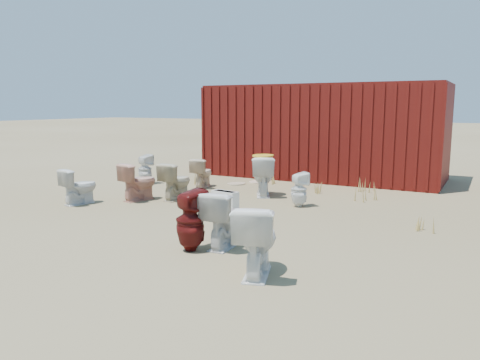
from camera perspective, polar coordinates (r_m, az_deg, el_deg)
The scene contains 22 objects.
ground at distance 8.00m, azimuth -2.07°, elevation -4.49°, with size 100.00×100.00×0.00m, color brown.
shipping_container at distance 12.55m, azimuth 10.18°, elevation 5.84°, with size 6.00×2.40×2.40m, color #4C0D0C.
toilet_front_a at distance 9.47m, azimuth -19.01°, elevation -0.73°, with size 0.39×0.68×0.69m, color white.
toilet_front_pink at distance 9.52m, azimuth -12.26°, elevation -0.20°, with size 0.42×0.74×0.75m, color tan.
toilet_front_c at distance 5.22m, azimuth 2.02°, elevation -7.26°, with size 0.45×0.80×0.81m, color white.
toilet_front_maroon at distance 6.10m, azimuth -6.08°, elevation -4.93°, with size 0.36×0.37×0.81m, color #55100E.
toilet_front_e at distance 6.25m, azimuth -1.90°, elevation -4.73°, with size 0.43×0.76×0.77m, color silver.
toilet_back_a at distance 11.47m, azimuth -11.51°, elevation 1.29°, with size 0.32×0.33×0.72m, color silver.
toilet_back_beige_left at distance 10.84m, azimuth -4.64°, elevation 0.88°, with size 0.38×0.66×0.67m, color beige.
toilet_back_beige_right at distance 9.46m, azimuth -7.80°, elevation -0.15°, with size 0.42×0.73×0.75m, color #C0B08C.
toilet_back_yellowlid at distance 9.79m, azimuth 2.80°, elevation 0.49°, with size 0.47×0.82×0.83m, color white.
toilet_back_e at distance 8.78m, azimuth 7.20°, elevation -1.16°, with size 0.29×0.30×0.65m, color white.
yellow_lid at distance 9.73m, azimuth 2.82°, elevation 2.99°, with size 0.42×0.53×0.03m, color gold.
loose_tank at distance 8.46m, azimuth -1.84°, elevation -2.53°, with size 0.50×0.20×0.35m, color white.
loose_lid_near at distance 11.26m, azimuth -0.45°, elevation -0.46°, with size 0.38×0.49×0.02m, color tan.
loose_lid_far at distance 11.54m, azimuth 2.05°, elevation -0.23°, with size 0.36×0.47×0.02m, color beige.
weed_clump_a at distance 11.35m, azimuth -4.73°, elevation 0.31°, with size 0.36×0.36×0.31m, color #A08540.
weed_clump_b at distance 10.26m, azimuth 9.17°, elevation -0.89°, with size 0.32×0.32×0.24m, color #A08540.
weed_clump_c at distance 9.59m, azimuth 15.13°, elevation -1.51°, with size 0.36×0.36×0.33m, color #A08540.
weed_clump_d at distance 11.38m, azimuth 3.54°, elevation 0.20°, with size 0.30×0.30×0.25m, color #A08540.
weed_clump_e at distance 10.60m, azimuth 15.14°, elevation -0.61°, with size 0.34×0.34×0.30m, color #A08540.
weed_clump_f at distance 7.54m, azimuth 21.63°, elevation -4.92°, with size 0.28×0.28×0.27m, color #A08540.
Camera 1 is at (3.98, -6.68, 1.87)m, focal length 35.00 mm.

